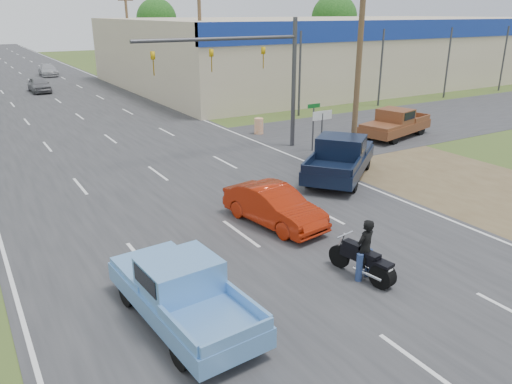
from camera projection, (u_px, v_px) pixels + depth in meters
ground at (422, 366)px, 10.85m from camera, size 200.00×200.00×0.00m
main_road at (58, 101)px, 43.02m from camera, size 15.00×180.00×0.02m
cross_road at (144, 163)px, 25.32m from camera, size 120.00×10.00×0.02m
dirt_verge at (417, 170)px, 24.24m from camera, size 8.00×18.00×0.01m
big_box_store at (345, 48)px, 57.41m from camera, size 50.00×28.10×6.60m
utility_pole_1 at (359, 54)px, 24.12m from camera, size 2.00×0.28×10.00m
utility_pole_2 at (200, 38)px, 38.59m from camera, size 2.00×0.28×10.00m
utility_pole_3 at (128, 31)px, 53.07m from camera, size 2.00×0.28×10.00m
tree_3 at (334, 18)px, 91.82m from camera, size 8.40×8.40×10.40m
tree_5 at (157, 19)px, 99.86m from camera, size 7.98×7.98×9.88m
barrel_0 at (343, 159)px, 24.22m from camera, size 0.56×0.56×1.00m
barrel_1 at (259, 126)px, 31.25m from camera, size 0.56×0.56×1.00m
lane_sign at (322, 123)px, 25.45m from camera, size 1.20×0.08×2.52m
street_name_sign at (313, 122)px, 27.05m from camera, size 0.80×0.08×2.61m
signal_mast at (252, 62)px, 25.72m from camera, size 9.12×0.40×7.00m
red_convertible at (274, 206)px, 17.84m from camera, size 2.13×4.42×1.40m
motorcycle at (366, 263)px, 14.19m from camera, size 0.82×2.28×1.16m
rider at (365, 251)px, 14.12m from camera, size 0.69×0.52×1.73m
blue_pickup at (180, 290)px, 12.22m from camera, size 2.29×5.15×1.67m
navy_pickup at (341, 157)px, 22.96m from camera, size 5.96×5.35×1.93m
brown_pickup at (394, 123)px, 30.23m from camera, size 5.60×3.28×1.75m
distant_car_grey at (39, 85)px, 47.36m from camera, size 1.77×4.20×1.42m
distant_car_silver at (48, 70)px, 59.57m from camera, size 2.09×4.71×1.34m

